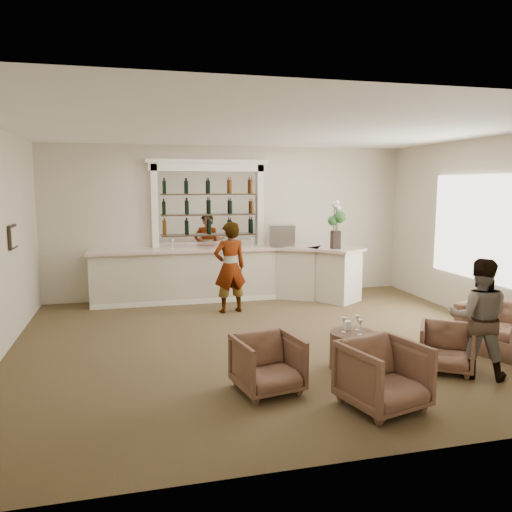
{
  "coord_description": "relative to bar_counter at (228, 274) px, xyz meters",
  "views": [
    {
      "loc": [
        -2.13,
        -7.35,
        2.48
      ],
      "look_at": [
        -0.07,
        0.9,
        1.25
      ],
      "focal_mm": 35.0,
      "sensor_mm": 36.0,
      "label": 1
    }
  ],
  "objects": [
    {
      "name": "sommelier",
      "position": [
        -0.16,
        -1.01,
        0.31
      ],
      "size": [
        0.7,
        0.52,
        1.77
      ],
      "primitive_type": "imported",
      "rotation": [
        0.0,
        0.0,
        3.3
      ],
      "color": "gray",
      "rests_on": "ground"
    },
    {
      "name": "flower_vase",
      "position": [
        2.15,
        -0.71,
        1.13
      ],
      "size": [
        0.26,
        0.26,
        1.0
      ],
      "color": "black",
      "rests_on": "bar_counter"
    },
    {
      "name": "armchair_center",
      "position": [
        0.68,
        -5.57,
        -0.2
      ],
      "size": [
        0.99,
        1.01,
        0.75
      ],
      "primitive_type": "imported",
      "rotation": [
        0.0,
        0.0,
        0.26
      ],
      "color": "brown",
      "rests_on": "ground"
    },
    {
      "name": "wine_glass_bar_right",
      "position": [
        0.53,
        -0.02,
        0.67
      ],
      "size": [
        0.07,
        0.07,
        0.21
      ],
      "primitive_type": null,
      "color": "white",
      "rests_on": "bar_counter"
    },
    {
      "name": "back_bar_alcove",
      "position": [
        -0.34,
        0.41,
        1.46
      ],
      "size": [
        2.64,
        0.25,
        3.0
      ],
      "color": "white",
      "rests_on": "ground"
    },
    {
      "name": "armchair_far",
      "position": [
        3.33,
        -4.26,
        -0.23
      ],
      "size": [
        1.28,
        1.35,
        0.69
      ],
      "primitive_type": "imported",
      "rotation": [
        0.0,
        0.0,
        -1.17
      ],
      "color": "brown",
      "rests_on": "ground"
    },
    {
      "name": "wine_glass_bar_left",
      "position": [
        -1.16,
        0.04,
        0.67
      ],
      "size": [
        0.07,
        0.07,
        0.21
      ],
      "primitive_type": null,
      "color": "white",
      "rests_on": "bar_counter"
    },
    {
      "name": "wine_glass_tbl_a",
      "position": [
        0.75,
        -4.33,
        0.03
      ],
      "size": [
        0.07,
        0.07,
        0.21
      ],
      "primitive_type": null,
      "color": "white",
      "rests_on": "cocktail_table"
    },
    {
      "name": "wine_glass_tbl_b",
      "position": [
        0.97,
        -4.28,
        0.03
      ],
      "size": [
        0.07,
        0.07,
        0.21
      ],
      "primitive_type": null,
      "color": "white",
      "rests_on": "cocktail_table"
    },
    {
      "name": "armchair_left",
      "position": [
        -0.44,
        -4.82,
        -0.23
      ],
      "size": [
        0.85,
        0.87,
        0.68
      ],
      "primitive_type": "imported",
      "rotation": [
        0.0,
        0.0,
        0.18
      ],
      "color": "brown",
      "rests_on": "ground"
    },
    {
      "name": "guest",
      "position": [
        2.32,
        -5.0,
        0.2
      ],
      "size": [
        0.95,
        0.89,
        1.55
      ],
      "primitive_type": "imported",
      "rotation": [
        0.0,
        0.0,
        2.6
      ],
      "color": "gray",
      "rests_on": "ground"
    },
    {
      "name": "wine_glass_tbl_c",
      "position": [
        0.91,
        -4.49,
        0.03
      ],
      "size": [
        0.07,
        0.07,
        0.21
      ],
      "primitive_type": null,
      "color": "white",
      "rests_on": "cocktail_table"
    },
    {
      "name": "espresso_machine",
      "position": [
        1.18,
        -0.04,
        0.8
      ],
      "size": [
        0.6,
        0.54,
        0.47
      ],
      "primitive_type": "cube",
      "rotation": [
        0.0,
        0.0,
        -0.18
      ],
      "color": "#AAAAAE",
      "rests_on": "bar_counter"
    },
    {
      "name": "room_shell",
      "position": [
        0.33,
        -2.29,
        1.77
      ],
      "size": [
        8.04,
        7.02,
        3.32
      ],
      "color": "beige",
      "rests_on": "ground"
    },
    {
      "name": "napkin_holder",
      "position": [
        0.85,
        -4.22,
        -0.01
      ],
      "size": [
        0.08,
        0.08,
        0.12
      ],
      "primitive_type": "cube",
      "color": "white",
      "rests_on": "cocktail_table"
    },
    {
      "name": "ground",
      "position": [
        0.16,
        -3.0,
        -0.57
      ],
      "size": [
        8.0,
        8.0,
        0.0
      ],
      "primitive_type": "plane",
      "color": "brown",
      "rests_on": "ground"
    },
    {
      "name": "armchair_right",
      "position": [
        2.06,
        -4.73,
        -0.26
      ],
      "size": [
        0.94,
        0.94,
        0.63
      ],
      "primitive_type": "imported",
      "rotation": [
        0.0,
        0.0,
        -0.6
      ],
      "color": "brown",
      "rests_on": "ground"
    },
    {
      "name": "cocktail_table",
      "position": [
        0.87,
        -4.36,
        -0.32
      ],
      "size": [
        0.61,
        0.61,
        0.5
      ],
      "primitive_type": "cylinder",
      "color": "#4D3121",
      "rests_on": "ground"
    },
    {
      "name": "bar_counter",
      "position": [
        0.0,
        0.0,
        0.0
      ],
      "size": [
        5.72,
        1.8,
        1.14
      ],
      "color": "silver",
      "rests_on": "ground"
    }
  ]
}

